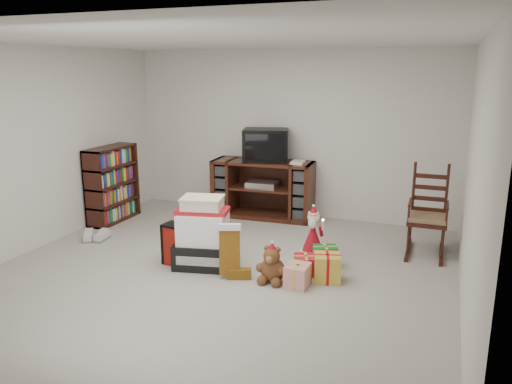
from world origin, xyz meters
TOP-DOWN VIEW (x-y plane):
  - room at (0.00, 0.00)m, footprint 5.01×5.01m
  - tv_stand at (-0.31, 2.20)m, footprint 1.55×0.62m
  - bookshelf at (-2.32, 1.21)m, footprint 0.30×0.91m
  - rocking_chair at (2.10, 1.48)m, footprint 0.47×0.76m
  - gift_pile at (-0.25, 0.10)m, footprint 0.72×0.59m
  - red_suitcase at (-0.52, 0.03)m, footprint 0.39×0.24m
  - stocking at (0.16, -0.09)m, footprint 0.31×0.22m
  - teddy_bear at (0.63, -0.04)m, footprint 0.27×0.24m
  - santa_figurine at (0.81, 0.94)m, footprint 0.30×0.28m
  - mrs_claus_figurine at (-0.27, 0.56)m, footprint 0.27×0.26m
  - sneaker_pair at (-2.00, 0.37)m, footprint 0.37×0.29m
  - gift_cluster at (0.99, 0.28)m, footprint 0.55×0.84m
  - crt_television at (-0.27, 2.20)m, footprint 0.76×0.64m

SIDE VIEW (x-z plane):
  - sneaker_pair at x=-2.00m, z-range 0.00..0.10m
  - gift_cluster at x=0.99m, z-range 0.00..0.25m
  - teddy_bear at x=0.63m, z-range -0.02..0.37m
  - mrs_claus_figurine at x=-0.27m, z-range -0.06..0.49m
  - santa_figurine at x=0.81m, z-range -0.07..0.54m
  - red_suitcase at x=-0.52m, z-range -0.04..0.53m
  - stocking at x=0.16m, z-range 0.00..0.61m
  - gift_pile at x=-0.25m, z-range -0.05..0.75m
  - rocking_chair at x=2.10m, z-range -0.18..0.96m
  - tv_stand at x=-0.31m, z-range 0.00..0.87m
  - bookshelf at x=-2.32m, z-range -0.02..1.09m
  - crt_television at x=-0.27m, z-range 0.87..1.35m
  - room at x=0.00m, z-range -0.01..2.51m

